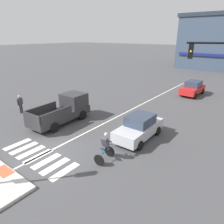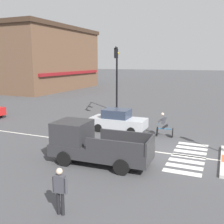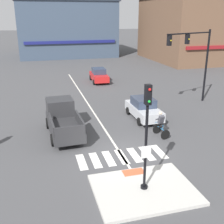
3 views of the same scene
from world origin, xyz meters
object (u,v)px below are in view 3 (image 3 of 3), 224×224
Objects in this scene: car_red_eastbound_distant at (99,75)px; cyclist at (161,124)px; pickup_truck_charcoal_westbound_near at (63,119)px; traffic_light_mast at (195,53)px; car_silver_eastbound_mid at (144,109)px; signal_pole at (147,129)px.

cyclist is at bearing -88.78° from car_red_eastbound_distant.
cyclist is (6.16, -2.34, -0.11)m from pickup_truck_charcoal_westbound_near.
car_red_eastbound_distant is (-6.05, 10.88, -3.72)m from traffic_light_mast.
car_red_eastbound_distant is at bearing 92.16° from car_silver_eastbound_mid.
cyclist is at bearing -134.16° from traffic_light_mast.
pickup_truck_charcoal_westbound_near is 6.59m from cyclist.
pickup_truck_charcoal_westbound_near is at bearing 109.84° from signal_pole.
traffic_light_mast is at bearing 23.40° from car_silver_eastbound_mid.
signal_pole is 0.75× the size of traffic_light_mast.
car_silver_eastbound_mid is at bearing 68.73° from signal_pole.
signal_pole is at bearing -128.52° from traffic_light_mast.
traffic_light_mast is 1.58× the size of car_silver_eastbound_mid.
car_red_eastbound_distant is 16.75m from cyclist.
signal_pole is 22.54m from car_red_eastbound_distant.
car_red_eastbound_distant is at bearing 91.22° from cyclist.
traffic_light_mast reaches higher than car_silver_eastbound_mid.
signal_pole is 1.16× the size of car_red_eastbound_distant.
cyclist is at bearing -92.37° from car_silver_eastbound_mid.
signal_pole is 6.78m from cyclist.
cyclist is at bearing 58.67° from signal_pole.
car_silver_eastbound_mid is (-5.55, -2.40, -3.72)m from traffic_light_mast.
traffic_light_mast is 1.25× the size of pickup_truck_charcoal_westbound_near.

